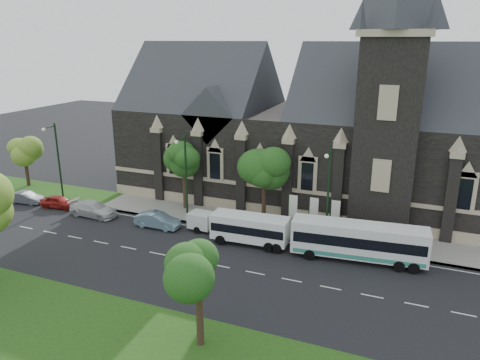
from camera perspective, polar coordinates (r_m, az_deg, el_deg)
The scene contains 20 objects.
ground at distance 39.25m, azimuth -6.46°, elevation -9.82°, with size 160.00×160.00×0.00m, color black.
sidewalk at distance 46.99m, azimuth -0.92°, elevation -4.92°, with size 80.00×5.00×0.15m, color gray.
museum at distance 51.63m, azimuth 8.40°, elevation 6.30°, with size 40.00×17.70×29.90m.
tree_park_east at distance 27.24m, azimuth -4.67°, elevation -11.71°, with size 3.40×3.40×6.28m.
tree_walk_right at distance 45.12m, azimuth 3.41°, elevation 1.82°, with size 4.08×4.08×7.80m.
tree_walk_left at distance 48.68m, azimuth -6.69°, elevation 2.77°, with size 3.91×3.91×7.64m.
tree_walk_far at distance 62.07m, azimuth -25.06°, elevation 3.34°, with size 3.40×3.40×6.28m.
street_lamp_near at distance 40.30m, azimuth 10.86°, elevation -1.41°, with size 0.36×1.88×9.00m.
street_lamp_mid at distance 44.96m, azimuth -6.85°, elevation 0.73°, with size 0.36×1.88×9.00m.
street_lamp_far at distance 54.37m, azimuth -21.80°, elevation 2.49°, with size 0.36×1.88×9.00m.
banner_flag_left at distance 43.76m, azimuth 6.41°, elevation -3.49°, with size 0.90×0.10×4.00m.
banner_flag_center at distance 43.31m, azimuth 8.96°, elevation -3.82°, with size 0.90×0.10×4.00m.
banner_flag_right at distance 42.94m, azimuth 11.55°, elevation -4.16°, with size 0.90×0.10×4.00m.
tour_coach at distance 39.47m, azimuth 14.55°, elevation -7.32°, with size 11.14×3.45×3.20m.
shuttle_bus at distance 41.21m, azimuth 1.28°, elevation -5.96°, with size 7.04×2.74×2.68m.
box_trailer at distance 44.46m, azimuth -4.83°, elevation -5.01°, with size 3.36×1.98×1.77m.
sedan at distance 45.71m, azimuth -10.22°, elevation -4.94°, with size 1.59×4.56×1.50m, color #7594A9.
car_far_red at distance 53.92m, azimuth -21.63°, elevation -2.54°, with size 1.60×3.98×1.36m, color maroon.
car_far_white at distance 50.19m, azimuth -17.78°, elevation -3.45°, with size 2.16×5.31×1.54m, color silver.
car_far_grey at distance 56.87m, azimuth -25.11°, elevation -1.99°, with size 1.40×4.01×1.32m, color #4C5059.
Camera 1 is at (17.19, -30.49, 17.76)m, focal length 34.30 mm.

